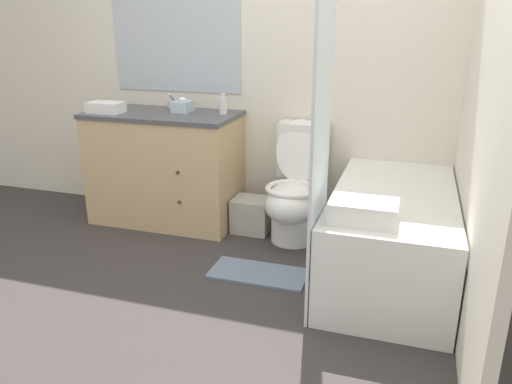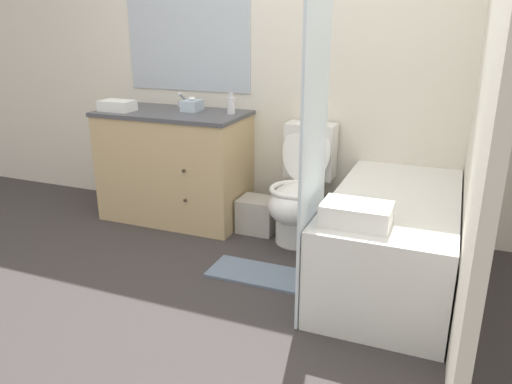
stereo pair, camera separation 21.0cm
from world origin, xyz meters
TOP-DOWN VIEW (x-y plane):
  - ground_plane at (0.00, 0.00)m, footprint 14.00×14.00m
  - wall_back at (-0.01, 1.56)m, footprint 8.00×0.06m
  - wall_right at (1.33, 0.77)m, footprint 0.05×2.54m
  - vanity_cabinet at (-0.75, 1.26)m, footprint 1.11×0.59m
  - sink_faucet at (-0.75, 1.46)m, footprint 0.14×0.12m
  - toilet at (0.27, 1.21)m, footprint 0.36×0.64m
  - bathtub at (0.95, 0.84)m, footprint 0.69×1.39m
  - shower_curtain at (0.59, 0.36)m, footprint 0.01×0.43m
  - wastebasket at (-0.06, 1.24)m, footprint 0.27×0.23m
  - tissue_box at (-0.62, 1.33)m, footprint 0.12×0.15m
  - soap_dispenser at (-0.30, 1.33)m, footprint 0.06×0.06m
  - hand_towel_folded at (-1.14, 1.13)m, footprint 0.25×0.16m
  - bath_towel_folded at (0.82, 0.34)m, footprint 0.33×0.22m
  - bath_mat at (0.20, 0.61)m, footprint 0.59×0.29m

SIDE VIEW (x-z plane):
  - ground_plane at x=0.00m, z-range 0.00..0.00m
  - bath_mat at x=0.20m, z-range 0.00..0.02m
  - wastebasket at x=-0.06m, z-range 0.00..0.25m
  - bathtub at x=0.95m, z-range 0.00..0.53m
  - toilet at x=0.27m, z-range -0.06..0.77m
  - vanity_cabinet at x=-0.75m, z-range 0.01..0.85m
  - bath_towel_folded at x=0.82m, z-range 0.53..0.64m
  - sink_faucet at x=-0.75m, z-range 0.81..0.94m
  - hand_towel_folded at x=-1.14m, z-range 0.84..0.92m
  - tissue_box at x=-0.62m, z-range 0.83..0.93m
  - soap_dispenser at x=-0.30m, z-range 0.83..0.98m
  - shower_curtain at x=0.59m, z-range 0.00..2.00m
  - wall_right at x=1.33m, z-range 0.00..2.50m
  - wall_back at x=-0.01m, z-range 0.00..2.50m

